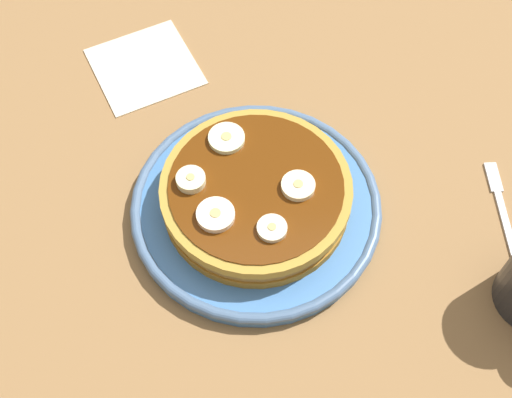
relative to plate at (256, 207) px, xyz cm
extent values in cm
cube|color=olive|center=(0.00, 0.00, -2.50)|extent=(140.00, 140.00, 3.00)
cylinder|color=#3F72B2|center=(0.00, 0.00, -0.23)|extent=(24.25, 24.25, 1.54)
torus|color=#496588|center=(0.00, 0.00, 0.31)|extent=(24.60, 24.60, 1.08)
cylinder|color=#9D6921|center=(-0.06, 0.17, 1.10)|extent=(18.04, 18.04, 1.11)
cylinder|color=olive|center=(-0.13, 0.13, 2.21)|extent=(17.69, 17.69, 1.11)
cylinder|color=#B08B35|center=(-0.18, -0.37, 3.32)|extent=(18.17, 18.17, 1.11)
cylinder|color=#592B0A|center=(0.00, 0.00, 3.95)|extent=(16.49, 16.49, 0.16)
cylinder|color=#FDE7C4|center=(3.14, -3.88, 4.27)|extent=(3.51, 3.51, 0.80)
cylinder|color=tan|center=(3.14, -3.88, 4.71)|extent=(0.98, 0.98, 0.08)
cylinder|color=beige|center=(4.85, 1.08, 4.21)|extent=(2.74, 2.74, 0.68)
cylinder|color=tan|center=(4.85, 1.08, 4.59)|extent=(0.77, 0.77, 0.08)
cylinder|color=beige|center=(-0.72, -6.01, 4.37)|extent=(2.76, 2.76, 0.99)
cylinder|color=tan|center=(-0.72, -6.01, 4.90)|extent=(0.77, 0.77, 0.08)
cylinder|color=#FCEBB6|center=(0.58, 3.86, 4.26)|extent=(3.17, 3.17, 0.77)
cylinder|color=tan|center=(0.58, 3.86, 4.68)|extent=(0.89, 0.89, 0.08)
cylinder|color=#EBF2B6|center=(-5.34, -2.48, 4.22)|extent=(3.55, 3.55, 0.69)
cylinder|color=tan|center=(-5.34, -2.48, 4.60)|extent=(1.00, 1.00, 0.08)
cube|color=beige|center=(-19.91, -11.31, -0.85)|extent=(14.34, 14.34, 0.30)
cube|color=silver|center=(4.25, 24.37, -0.75)|extent=(9.52, 0.97, 0.50)
cube|color=silver|center=(-2.25, 24.55, -0.75)|extent=(3.53, 1.36, 0.50)
camera|label=1|loc=(33.10, -2.36, 56.64)|focal=46.96mm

